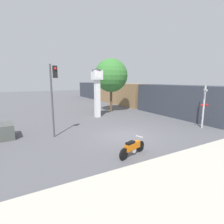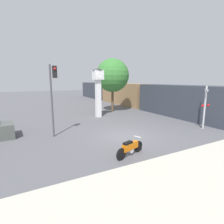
% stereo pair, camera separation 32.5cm
% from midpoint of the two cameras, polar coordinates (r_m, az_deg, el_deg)
% --- Properties ---
extents(ground_plane, '(120.00, 120.00, 0.00)m').
position_cam_midpoint_polar(ground_plane, '(12.66, 3.40, -7.71)').
color(ground_plane, '#56565B').
extents(motorcycle, '(1.99, 0.77, 0.91)m').
position_cam_midpoint_polar(motorcycle, '(9.38, 5.70, -11.48)').
color(motorcycle, black).
rests_on(motorcycle, ground_plane).
extents(clock_tower, '(1.16, 1.16, 5.15)m').
position_cam_midpoint_polar(clock_tower, '(18.64, -5.39, 8.64)').
color(clock_tower, white).
rests_on(clock_tower, ground_plane).
extents(freight_train, '(2.80, 34.76, 3.40)m').
position_cam_midpoint_polar(freight_train, '(29.48, 2.95, 5.98)').
color(freight_train, '#333842').
rests_on(freight_train, ground_plane).
extents(traffic_light, '(0.50, 0.35, 4.97)m').
position_cam_midpoint_polar(traffic_light, '(12.52, -19.30, 7.29)').
color(traffic_light, '#47474C').
rests_on(traffic_light, ground_plane).
extents(railroad_crossing_signal, '(0.90, 0.82, 3.50)m').
position_cam_midpoint_polar(railroad_crossing_signal, '(16.02, 27.31, 1.99)').
color(railroad_crossing_signal, '#B7B7BC').
rests_on(railroad_crossing_signal, ground_plane).
extents(street_tree, '(4.07, 4.07, 6.55)m').
position_cam_midpoint_polar(street_tree, '(21.98, -0.74, 11.83)').
color(street_tree, brown).
rests_on(street_tree, ground_plane).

